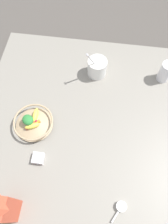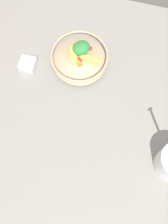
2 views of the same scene
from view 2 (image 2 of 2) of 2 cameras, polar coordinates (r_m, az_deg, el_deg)
The scene contains 4 objects.
ground_plane at distance 1.09m, azimuth -2.49°, elevation -5.03°, with size 6.00×6.00×0.00m, color #4C4742.
countertop at distance 1.07m, azimuth -2.52°, elevation -4.83°, with size 1.19×1.19×0.03m.
fruit_bowl at distance 1.13m, azimuth -0.78°, elevation 9.97°, with size 0.21×0.21×0.08m.
spice_jar at distance 1.16m, azimuth -10.23°, elevation 8.60°, with size 0.06×0.06×0.03m.
Camera 2 is at (0.24, 0.11, 1.05)m, focal length 50.00 mm.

